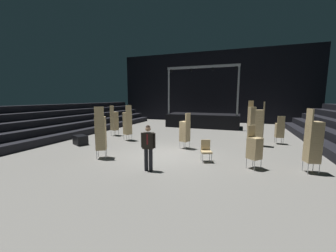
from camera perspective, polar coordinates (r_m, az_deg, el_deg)
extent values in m
cube|color=slate|center=(10.04, -0.92, -8.39)|extent=(22.00, 30.00, 0.10)
cube|color=black|center=(24.27, 12.07, 10.70)|extent=(22.00, 0.30, 8.00)
cube|color=black|center=(15.14, -27.49, -2.64)|extent=(0.75, 24.00, 0.45)
cube|color=black|center=(15.63, -29.46, -0.79)|extent=(0.75, 24.00, 0.45)
cube|color=black|center=(16.15, -31.30, 0.94)|extent=(0.75, 24.00, 0.45)
cube|color=black|center=(16.70, -33.02, 2.56)|extent=(0.75, 24.00, 0.45)
cube|color=black|center=(17.28, -34.64, 4.08)|extent=(0.75, 24.00, 0.45)
cube|color=black|center=(19.81, 9.91, 1.59)|extent=(6.68, 3.01, 1.23)
cylinder|color=#9EA0A8|center=(19.29, 0.23, 9.65)|extent=(0.16, 0.16, 4.23)
cylinder|color=#9EA0A8|center=(18.15, 19.16, 9.32)|extent=(0.16, 0.16, 4.23)
cube|color=#9EA0A8|center=(18.65, 9.57, 16.12)|extent=(6.38, 0.20, 0.20)
cylinder|color=black|center=(19.35, 0.96, 15.27)|extent=(0.18, 0.18, 0.22)
cylinder|color=black|center=(18.82, 6.61, 15.43)|extent=(0.18, 0.18, 0.22)
cylinder|color=black|center=(18.47, 12.54, 15.44)|extent=(0.18, 0.18, 0.22)
cylinder|color=black|center=(18.31, 18.63, 15.28)|extent=(0.18, 0.18, 0.22)
cylinder|color=black|center=(7.81, -4.89, -9.50)|extent=(0.15, 0.15, 0.87)
cylinder|color=black|center=(7.87, -6.16, -9.40)|extent=(0.15, 0.15, 0.87)
cube|color=silver|center=(7.59, -5.74, -4.22)|extent=(0.19, 0.12, 0.62)
cube|color=black|center=(7.65, -5.60, -4.13)|extent=(0.43, 0.28, 0.62)
cube|color=maroon|center=(7.53, -5.87, -3.76)|extent=(0.06, 0.02, 0.39)
cylinder|color=black|center=(7.58, -3.90, -4.12)|extent=(0.11, 0.11, 0.57)
cylinder|color=black|center=(7.72, -7.27, -3.95)|extent=(0.11, 0.11, 0.57)
sphere|color=tan|center=(7.57, -5.65, -0.80)|extent=(0.20, 0.20, 0.20)
sphere|color=black|center=(7.56, -5.65, -0.38)|extent=(0.17, 0.17, 0.17)
cylinder|color=#B2B5BA|center=(8.82, 24.73, -9.77)|extent=(0.02, 0.02, 0.40)
cylinder|color=#B2B5BA|center=(8.53, 23.17, -10.28)|extent=(0.02, 0.02, 0.40)
cylinder|color=#B2B5BA|center=(9.04, 22.79, -9.23)|extent=(0.02, 0.02, 0.40)
cylinder|color=#B2B5BA|center=(8.76, 21.20, -9.70)|extent=(0.02, 0.02, 0.40)
cube|color=tan|center=(8.72, 23.06, -8.22)|extent=(0.62, 0.62, 0.08)
cube|color=tan|center=(8.70, 23.09, -7.68)|extent=(0.62, 0.62, 0.08)
cube|color=tan|center=(8.67, 23.12, -7.14)|extent=(0.62, 0.62, 0.08)
cube|color=tan|center=(8.65, 23.16, -6.60)|extent=(0.62, 0.62, 0.08)
cube|color=tan|center=(8.63, 23.19, -6.05)|extent=(0.62, 0.62, 0.08)
cube|color=tan|center=(8.61, 23.22, -5.50)|extent=(0.62, 0.62, 0.08)
cube|color=tan|center=(8.60, 23.25, -4.95)|extent=(0.62, 0.62, 0.08)
cube|color=tan|center=(8.58, 23.28, -4.39)|extent=(0.62, 0.62, 0.08)
cube|color=tan|center=(8.56, 23.31, -3.84)|extent=(0.62, 0.62, 0.08)
cube|color=tan|center=(8.54, 23.34, -3.28)|extent=(0.62, 0.62, 0.08)
cube|color=tan|center=(8.62, 22.43, -1.30)|extent=(0.31, 0.34, 0.46)
cylinder|color=#B2B5BA|center=(15.73, -14.64, -1.71)|extent=(0.02, 0.02, 0.40)
cylinder|color=#B2B5BA|center=(15.43, -13.77, -1.87)|extent=(0.02, 0.02, 0.40)
cylinder|color=#B2B5BA|center=(15.50, -15.75, -1.89)|extent=(0.02, 0.02, 0.40)
cylinder|color=#B2B5BA|center=(15.20, -14.89, -2.05)|extent=(0.02, 0.02, 0.40)
cube|color=tan|center=(15.43, -14.80, -0.99)|extent=(0.55, 0.55, 0.08)
cube|color=tan|center=(15.41, -14.81, -0.68)|extent=(0.55, 0.55, 0.08)
cube|color=tan|center=(15.40, -14.82, -0.37)|extent=(0.55, 0.55, 0.08)
cube|color=tan|center=(15.39, -14.83, -0.06)|extent=(0.55, 0.55, 0.08)
cube|color=tan|center=(15.38, -14.84, 0.26)|extent=(0.55, 0.55, 0.08)
cube|color=tan|center=(15.37, -14.85, 0.57)|extent=(0.55, 0.55, 0.08)
cube|color=tan|center=(15.36, -14.86, 0.89)|extent=(0.55, 0.55, 0.08)
cube|color=tan|center=(15.35, -14.87, 1.20)|extent=(0.55, 0.55, 0.08)
cube|color=tan|center=(15.34, -14.89, 1.52)|extent=(0.55, 0.55, 0.08)
cube|color=tan|center=(15.33, -14.90, 1.83)|extent=(0.55, 0.55, 0.08)
cube|color=tan|center=(15.32, -14.91, 2.15)|extent=(0.55, 0.55, 0.08)
cube|color=tan|center=(15.31, -14.92, 2.46)|extent=(0.55, 0.55, 0.08)
cube|color=tan|center=(15.31, -14.93, 2.78)|extent=(0.55, 0.55, 0.08)
cube|color=tan|center=(15.30, -14.94, 3.10)|extent=(0.55, 0.55, 0.08)
cube|color=tan|center=(15.29, -14.95, 3.42)|extent=(0.55, 0.55, 0.08)
cube|color=tan|center=(15.29, -14.97, 3.73)|extent=(0.55, 0.55, 0.08)
cube|color=tan|center=(15.15, -15.59, 4.71)|extent=(0.40, 0.17, 0.46)
cylinder|color=#B2B5BA|center=(12.73, 23.15, -4.35)|extent=(0.02, 0.02, 0.40)
cylinder|color=#B2B5BA|center=(13.10, 23.38, -4.03)|extent=(0.02, 0.02, 0.40)
cylinder|color=#B2B5BA|center=(12.69, 24.85, -4.49)|extent=(0.02, 0.02, 0.40)
cylinder|color=#B2B5BA|center=(13.06, 25.03, -4.16)|extent=(0.02, 0.02, 0.40)
cube|color=tan|center=(12.85, 24.16, -3.20)|extent=(0.51, 0.51, 0.08)
cube|color=tan|center=(12.84, 24.19, -2.83)|extent=(0.51, 0.51, 0.08)
cube|color=tan|center=(12.82, 24.21, -2.45)|extent=(0.51, 0.51, 0.08)
cube|color=tan|center=(12.81, 24.23, -2.08)|extent=(0.51, 0.51, 0.08)
cube|color=tan|center=(12.79, 24.25, -1.71)|extent=(0.51, 0.51, 0.08)
cube|color=tan|center=(12.78, 24.27, -1.33)|extent=(0.51, 0.51, 0.08)
cube|color=tan|center=(12.77, 24.30, -0.95)|extent=(0.51, 0.51, 0.08)
cube|color=tan|center=(12.76, 24.32, -0.58)|extent=(0.51, 0.51, 0.08)
cube|color=tan|center=(12.74, 24.34, -0.20)|extent=(0.51, 0.51, 0.08)
cube|color=tan|center=(12.73, 24.36, 0.18)|extent=(0.51, 0.51, 0.08)
cube|color=tan|center=(12.72, 24.38, 0.56)|extent=(0.51, 0.51, 0.08)
cube|color=tan|center=(12.71, 24.40, 0.94)|extent=(0.51, 0.51, 0.08)
cube|color=tan|center=(12.71, 24.43, 1.32)|extent=(0.51, 0.51, 0.08)
cube|color=tan|center=(12.70, 24.45, 1.70)|extent=(0.51, 0.51, 0.08)
cube|color=tan|center=(12.69, 24.47, 2.08)|extent=(0.51, 0.51, 0.08)
cube|color=tan|center=(12.68, 24.49, 2.46)|extent=(0.51, 0.51, 0.08)
cube|color=tan|center=(12.67, 24.52, 2.85)|extent=(0.51, 0.51, 0.08)
cube|color=tan|center=(12.67, 24.54, 3.23)|extent=(0.51, 0.51, 0.08)
cube|color=tan|center=(12.66, 24.56, 3.61)|extent=(0.51, 0.51, 0.08)
cube|color=tan|center=(12.66, 24.58, 4.00)|extent=(0.51, 0.51, 0.08)
cube|color=tan|center=(12.62, 25.54, 5.17)|extent=(0.13, 0.41, 0.46)
cylinder|color=#B2B5BA|center=(14.13, 27.82, -3.47)|extent=(0.02, 0.02, 0.40)
cylinder|color=#B2B5BA|center=(14.22, 29.32, -3.50)|extent=(0.02, 0.02, 0.40)
cylinder|color=#B2B5BA|center=(13.77, 28.17, -3.77)|extent=(0.02, 0.02, 0.40)
cylinder|color=#B2B5BA|center=(13.86, 29.70, -3.80)|extent=(0.02, 0.02, 0.40)
cube|color=tan|center=(13.95, 28.82, -2.66)|extent=(0.48, 0.48, 0.08)
cube|color=tan|center=(13.94, 28.84, -2.31)|extent=(0.48, 0.48, 0.08)
cube|color=tan|center=(13.93, 28.87, -1.97)|extent=(0.48, 0.48, 0.08)
cube|color=tan|center=(13.91, 28.89, -1.62)|extent=(0.48, 0.48, 0.08)
cube|color=tan|center=(13.90, 28.91, -1.28)|extent=(0.48, 0.48, 0.08)
cube|color=tan|center=(13.89, 28.94, -0.93)|extent=(0.48, 0.48, 0.08)
cube|color=tan|center=(13.88, 28.96, -0.58)|extent=(0.48, 0.48, 0.08)
cube|color=tan|center=(13.87, 28.98, -0.24)|extent=(0.48, 0.48, 0.08)
cube|color=tan|center=(13.86, 29.01, 0.11)|extent=(0.48, 0.48, 0.08)
cube|color=tan|center=(13.85, 29.03, 0.46)|extent=(0.48, 0.48, 0.08)
cube|color=tan|center=(13.63, 29.31, 1.49)|extent=(0.41, 0.09, 0.46)
cylinder|color=#B2B5BA|center=(16.59, 23.23, -1.61)|extent=(0.02, 0.02, 0.40)
cylinder|color=#B2B5BA|center=(16.39, 22.10, -1.66)|extent=(0.02, 0.02, 0.40)
cylinder|color=#B2B5BA|center=(16.91, 22.55, -1.40)|extent=(0.02, 0.02, 0.40)
cylinder|color=#B2B5BA|center=(16.72, 21.44, -1.45)|extent=(0.02, 0.02, 0.40)
cube|color=tan|center=(16.62, 22.37, -0.70)|extent=(0.60, 0.60, 0.08)
cube|color=tan|center=(16.60, 22.39, -0.41)|extent=(0.60, 0.60, 0.08)
cube|color=tan|center=(16.59, 22.40, -0.12)|extent=(0.60, 0.60, 0.08)
cube|color=tan|center=(16.58, 22.42, 0.17)|extent=(0.60, 0.60, 0.08)
cube|color=tan|center=(16.57, 22.43, 0.46)|extent=(0.60, 0.60, 0.08)
cube|color=tan|center=(16.56, 22.45, 0.75)|extent=(0.60, 0.60, 0.08)
cube|color=tan|center=(16.55, 22.47, 1.04)|extent=(0.60, 0.60, 0.08)
cube|color=tan|center=(16.54, 22.48, 1.33)|extent=(0.60, 0.60, 0.08)
cube|color=tan|center=(16.53, 22.50, 1.63)|extent=(0.60, 0.60, 0.08)
cube|color=tan|center=(16.52, 22.51, 1.92)|extent=(0.60, 0.60, 0.08)
cube|color=tan|center=(16.52, 22.53, 2.21)|extent=(0.60, 0.60, 0.08)
cube|color=tan|center=(16.51, 22.54, 2.51)|extent=(0.60, 0.60, 0.08)
cube|color=tan|center=(16.50, 22.56, 2.80)|extent=(0.60, 0.60, 0.08)
cube|color=tan|center=(16.50, 22.58, 3.09)|extent=(0.60, 0.60, 0.08)
cube|color=tan|center=(16.49, 22.59, 3.39)|extent=(0.60, 0.60, 0.08)
cube|color=tan|center=(16.48, 22.61, 3.68)|extent=(0.60, 0.60, 0.08)
cube|color=tan|center=(16.48, 22.62, 3.98)|extent=(0.60, 0.60, 0.08)
cube|color=tan|center=(16.47, 22.64, 4.27)|extent=(0.60, 0.60, 0.08)
cube|color=tan|center=(16.47, 22.65, 4.57)|extent=(0.60, 0.60, 0.08)
cube|color=tan|center=(16.47, 22.67, 4.86)|extent=(0.60, 0.60, 0.08)
cube|color=tan|center=(16.62, 22.37, 5.84)|extent=(0.38, 0.24, 0.46)
cylinder|color=#B2B5BA|center=(9.61, 35.72, -9.13)|extent=(0.02, 0.02, 0.40)
cylinder|color=#B2B5BA|center=(9.29, 36.85, -9.77)|extent=(0.02, 0.02, 0.40)
cylinder|color=#B2B5BA|center=(9.43, 33.67, -9.26)|extent=(0.02, 0.02, 0.40)
cylinder|color=#B2B5BA|center=(9.11, 34.74, -9.92)|extent=(0.02, 0.02, 0.40)
cube|color=tan|center=(9.30, 35.37, -8.08)|extent=(0.53, 0.53, 0.08)
cube|color=tan|center=(9.28, 35.41, -7.58)|extent=(0.53, 0.53, 0.08)
cube|color=tan|center=(9.26, 35.45, -7.07)|extent=(0.53, 0.53, 0.08)
cube|color=tan|center=(9.24, 35.49, -6.56)|extent=(0.53, 0.53, 0.08)
cube|color=tan|center=(9.22, 35.54, -6.04)|extent=(0.53, 0.53, 0.08)
cube|color=tan|center=(9.20, 35.58, -5.53)|extent=(0.53, 0.53, 0.08)
cube|color=tan|center=(9.18, 35.62, -5.01)|extent=(0.53, 0.53, 0.08)
cube|color=tan|center=(9.16, 35.67, -4.49)|extent=(0.53, 0.53, 0.08)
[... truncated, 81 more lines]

